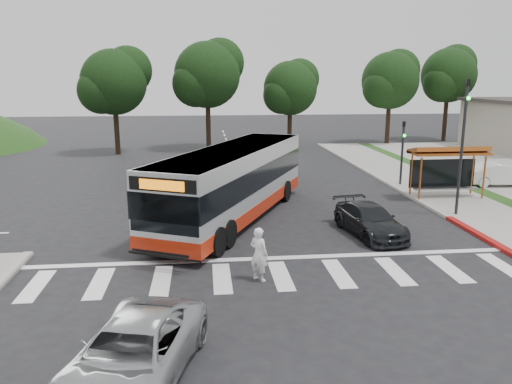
{
  "coord_description": "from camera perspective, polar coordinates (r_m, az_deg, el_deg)",
  "views": [
    {
      "loc": [
        -2.52,
        -20.67,
        6.55
      ],
      "look_at": [
        -0.23,
        0.81,
        1.6
      ],
      "focal_mm": 35.0,
      "sensor_mm": 36.0,
      "label": 1
    }
  ],
  "objects": [
    {
      "name": "tree_ne_b",
      "position": [
        56.83,
        21.21,
        12.43
      ],
      "size": [
        6.16,
        5.74,
        10.02
      ],
      "color": "black",
      "rests_on": "ground"
    },
    {
      "name": "tree_north_b",
      "position": [
        49.49,
        4.0,
        11.85
      ],
      "size": [
        5.72,
        5.33,
        8.43
      ],
      "color": "black",
      "rests_on": "ground"
    },
    {
      "name": "ground",
      "position": [
        21.83,
        0.83,
        -4.56
      ],
      "size": [
        140.0,
        140.0,
        0.0
      ],
      "primitive_type": "plane",
      "color": "black",
      "rests_on": "ground"
    },
    {
      "name": "parked_car_1",
      "position": [
        33.96,
        26.09,
        1.81
      ],
      "size": [
        4.28,
        1.79,
        1.37
      ],
      "primitive_type": "imported",
      "rotation": [
        0.0,
        0.0,
        1.49
      ],
      "color": "white",
      "rests_on": "parking_lot"
    },
    {
      "name": "silver_suv_south",
      "position": [
        11.69,
        -13.99,
        -17.59
      ],
      "size": [
        3.51,
        5.41,
        1.39
      ],
      "primitive_type": "imported",
      "rotation": [
        0.0,
        0.0,
        -0.26
      ],
      "color": "#A4A7A9",
      "rests_on": "ground"
    },
    {
      "name": "sidewalk_east",
      "position": [
        32.35,
        18.76,
        0.64
      ],
      "size": [
        4.0,
        40.0,
        0.12
      ],
      "primitive_type": "cube",
      "color": "gray",
      "rests_on": "ground"
    },
    {
      "name": "dark_sedan",
      "position": [
        21.78,
        12.87,
        -3.15
      ],
      "size": [
        2.48,
        4.69,
        1.29
      ],
      "primitive_type": "imported",
      "rotation": [
        0.0,
        0.0,
        0.16
      ],
      "color": "black",
      "rests_on": "ground"
    },
    {
      "name": "tree_north_a",
      "position": [
        46.74,
        -5.49,
        13.31
      ],
      "size": [
        6.6,
        6.15,
        10.17
      ],
      "color": "black",
      "rests_on": "ground"
    },
    {
      "name": "transit_bus",
      "position": [
        23.44,
        -2.59,
        0.91
      ],
      "size": [
        8.18,
        12.98,
        3.37
      ],
      "primitive_type": null,
      "rotation": [
        0.0,
        0.0,
        -0.45
      ],
      "color": "#B3B6B8",
      "rests_on": "ground"
    },
    {
      "name": "curb_east_red",
      "position": [
        22.87,
        24.57,
        -4.74
      ],
      "size": [
        0.32,
        6.0,
        0.15
      ],
      "primitive_type": "cube",
      "color": "maroon",
      "rests_on": "ground"
    },
    {
      "name": "curb_east",
      "position": [
        31.57,
        15.47,
        0.6
      ],
      "size": [
        0.3,
        40.0,
        0.15
      ],
      "primitive_type": "cube",
      "color": "#9E9991",
      "rests_on": "ground"
    },
    {
      "name": "traffic_signal_ne_short",
      "position": [
        31.84,
        16.41,
        5.03
      ],
      "size": [
        0.18,
        0.37,
        4.0
      ],
      "color": "black",
      "rests_on": "ground"
    },
    {
      "name": "tree_north_c",
      "position": [
        45.34,
        -15.84,
        12.1
      ],
      "size": [
        6.16,
        5.74,
        9.3
      ],
      "color": "black",
      "rests_on": "ground"
    },
    {
      "name": "crosswalk_ladder",
      "position": [
        17.17,
        2.87,
        -9.52
      ],
      "size": [
        18.0,
        2.6,
        0.01
      ],
      "primitive_type": "cube",
      "color": "silver",
      "rests_on": "ground"
    },
    {
      "name": "bus_shelter",
      "position": [
        29.31,
        21.07,
        3.81
      ],
      "size": [
        4.2,
        1.6,
        2.86
      ],
      "color": "#9E4B1A",
      "rests_on": "sidewalk_east"
    },
    {
      "name": "pedestrian",
      "position": [
        16.47,
        0.33,
        -7.12
      ],
      "size": [
        0.79,
        0.77,
        1.82
      ],
      "primitive_type": "imported",
      "rotation": [
        0.0,
        0.0,
        2.43
      ],
      "color": "white",
      "rests_on": "ground"
    },
    {
      "name": "tree_ne_a",
      "position": [
        52.16,
        15.16,
        12.3
      ],
      "size": [
        6.16,
        5.74,
        9.3
      ],
      "color": "black",
      "rests_on": "parking_lot"
    },
    {
      "name": "traffic_signal_ne_tall",
      "position": [
        25.4,
        22.59,
        5.88
      ],
      "size": [
        0.18,
        0.37,
        6.5
      ],
      "color": "black",
      "rests_on": "ground"
    }
  ]
}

